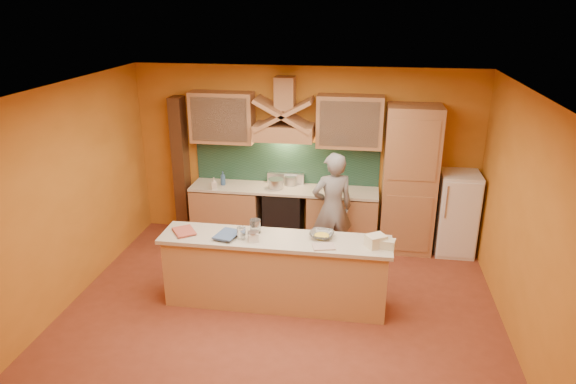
% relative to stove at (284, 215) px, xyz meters
% --- Properties ---
extents(floor, '(5.50, 5.00, 0.01)m').
position_rel_stove_xyz_m(floor, '(0.30, -2.20, -0.45)').
color(floor, brown).
rests_on(floor, ground).
extents(ceiling, '(5.50, 5.00, 0.01)m').
position_rel_stove_xyz_m(ceiling, '(0.30, -2.20, 2.35)').
color(ceiling, white).
rests_on(ceiling, wall_back).
extents(wall_back, '(5.50, 0.02, 2.80)m').
position_rel_stove_xyz_m(wall_back, '(0.30, 0.30, 0.95)').
color(wall_back, orange).
rests_on(wall_back, floor).
extents(wall_front, '(5.50, 0.02, 2.80)m').
position_rel_stove_xyz_m(wall_front, '(0.30, -4.70, 0.95)').
color(wall_front, orange).
rests_on(wall_front, floor).
extents(wall_left, '(0.02, 5.00, 2.80)m').
position_rel_stove_xyz_m(wall_left, '(-2.45, -2.20, 0.95)').
color(wall_left, orange).
rests_on(wall_left, floor).
extents(wall_right, '(0.02, 5.00, 2.80)m').
position_rel_stove_xyz_m(wall_right, '(3.05, -2.20, 0.95)').
color(wall_right, orange).
rests_on(wall_right, floor).
extents(base_cabinet_left, '(1.10, 0.60, 0.86)m').
position_rel_stove_xyz_m(base_cabinet_left, '(-0.95, 0.00, -0.02)').
color(base_cabinet_left, '#AF7850').
rests_on(base_cabinet_left, floor).
extents(base_cabinet_right, '(1.10, 0.60, 0.86)m').
position_rel_stove_xyz_m(base_cabinet_right, '(0.95, 0.00, -0.02)').
color(base_cabinet_right, '#AF7850').
rests_on(base_cabinet_right, floor).
extents(counter_top, '(3.00, 0.62, 0.04)m').
position_rel_stove_xyz_m(counter_top, '(-0.00, 0.00, 0.45)').
color(counter_top, beige).
rests_on(counter_top, base_cabinet_left).
extents(stove, '(0.60, 0.58, 0.90)m').
position_rel_stove_xyz_m(stove, '(0.00, 0.00, 0.00)').
color(stove, black).
rests_on(stove, floor).
extents(backsplash, '(3.00, 0.03, 0.70)m').
position_rel_stove_xyz_m(backsplash, '(-0.00, 0.28, 0.80)').
color(backsplash, '#1B3B2E').
rests_on(backsplash, wall_back).
extents(range_hood, '(0.92, 0.50, 0.24)m').
position_rel_stove_xyz_m(range_hood, '(0.00, 0.05, 1.37)').
color(range_hood, '#AF7850').
rests_on(range_hood, wall_back).
extents(hood_chimney, '(0.30, 0.30, 0.50)m').
position_rel_stove_xyz_m(hood_chimney, '(0.00, 0.15, 1.95)').
color(hood_chimney, '#AF7850').
rests_on(hood_chimney, wall_back).
extents(upper_cabinet_left, '(1.00, 0.35, 0.80)m').
position_rel_stove_xyz_m(upper_cabinet_left, '(-1.00, 0.12, 1.55)').
color(upper_cabinet_left, '#AF7850').
rests_on(upper_cabinet_left, wall_back).
extents(upper_cabinet_right, '(1.00, 0.35, 0.80)m').
position_rel_stove_xyz_m(upper_cabinet_right, '(1.00, 0.12, 1.55)').
color(upper_cabinet_right, '#AF7850').
rests_on(upper_cabinet_right, wall_back).
extents(pantry_column, '(0.80, 0.60, 2.30)m').
position_rel_stove_xyz_m(pantry_column, '(1.95, 0.00, 0.70)').
color(pantry_column, '#AF7850').
rests_on(pantry_column, floor).
extents(fridge, '(0.58, 0.60, 1.30)m').
position_rel_stove_xyz_m(fridge, '(2.70, 0.00, 0.20)').
color(fridge, white).
rests_on(fridge, floor).
extents(trim_column_left, '(0.20, 0.30, 2.30)m').
position_rel_stove_xyz_m(trim_column_left, '(-1.75, 0.15, 0.70)').
color(trim_column_left, '#472816').
rests_on(trim_column_left, floor).
extents(island_body, '(2.80, 0.55, 0.88)m').
position_rel_stove_xyz_m(island_body, '(0.20, -1.90, -0.01)').
color(island_body, tan).
rests_on(island_body, floor).
extents(island_top, '(2.90, 0.62, 0.05)m').
position_rel_stove_xyz_m(island_top, '(0.20, -1.90, 0.47)').
color(island_top, beige).
rests_on(island_top, island_body).
extents(person, '(0.73, 0.60, 1.70)m').
position_rel_stove_xyz_m(person, '(0.82, -0.59, 0.40)').
color(person, gray).
rests_on(person, floor).
extents(pot_large, '(0.29, 0.29, 0.15)m').
position_rel_stove_xyz_m(pot_large, '(-0.12, -0.05, 0.53)').
color(pot_large, '#B4B5BC').
rests_on(pot_large, stove).
extents(pot_small, '(0.25, 0.25, 0.15)m').
position_rel_stove_xyz_m(pot_small, '(0.09, 0.15, 0.53)').
color(pot_small, '#B3B4BA').
rests_on(pot_small, stove).
extents(soap_bottle_a, '(0.11, 0.11, 0.19)m').
position_rel_stove_xyz_m(soap_bottle_a, '(-1.08, -0.24, 0.57)').
color(soap_bottle_a, silver).
rests_on(soap_bottle_a, counter_top).
extents(soap_bottle_b, '(0.12, 0.12, 0.23)m').
position_rel_stove_xyz_m(soap_bottle_b, '(-0.99, -0.02, 0.58)').
color(soap_bottle_b, '#32548A').
rests_on(soap_bottle_b, counter_top).
extents(bowl_back, '(0.24, 0.24, 0.07)m').
position_rel_stove_xyz_m(bowl_back, '(0.75, -0.10, 0.51)').
color(bowl_back, silver).
rests_on(bowl_back, counter_top).
extents(dish_rack, '(0.28, 0.24, 0.09)m').
position_rel_stove_xyz_m(dish_rack, '(0.78, -0.06, 0.51)').
color(dish_rack, silver).
rests_on(dish_rack, counter_top).
extents(book_lower, '(0.39, 0.41, 0.03)m').
position_rel_stove_xyz_m(book_lower, '(-1.07, -2.00, 0.51)').
color(book_lower, '#B55040').
rests_on(book_lower, island_top).
extents(book_upper, '(0.32, 0.39, 0.03)m').
position_rel_stove_xyz_m(book_upper, '(-0.52, -1.94, 0.53)').
color(book_upper, '#3F598B').
rests_on(book_upper, island_top).
extents(jar_large, '(0.18, 0.18, 0.18)m').
position_rel_stove_xyz_m(jar_large, '(-0.07, -1.78, 0.58)').
color(jar_large, silver).
rests_on(jar_large, island_top).
extents(jar_small, '(0.12, 0.12, 0.15)m').
position_rel_stove_xyz_m(jar_small, '(-0.21, -1.98, 0.57)').
color(jar_small, white).
rests_on(jar_small, island_top).
extents(kitchen_scale, '(0.16, 0.16, 0.10)m').
position_rel_stove_xyz_m(kitchen_scale, '(-0.05, -2.01, 0.55)').
color(kitchen_scale, silver).
rests_on(kitchen_scale, island_top).
extents(mixing_bowl, '(0.34, 0.34, 0.07)m').
position_rel_stove_xyz_m(mixing_bowl, '(0.78, -1.80, 0.53)').
color(mixing_bowl, white).
rests_on(mixing_bowl, island_top).
extents(cloth, '(0.30, 0.25, 0.02)m').
position_rel_stove_xyz_m(cloth, '(0.82, -2.06, 0.50)').
color(cloth, '#C4A7A2').
rests_on(cloth, island_top).
extents(grocery_bag_a, '(0.29, 0.27, 0.15)m').
position_rel_stove_xyz_m(grocery_bag_a, '(1.44, -1.94, 0.57)').
color(grocery_bag_a, beige).
rests_on(grocery_bag_a, island_top).
extents(grocery_bag_b, '(0.20, 0.17, 0.11)m').
position_rel_stove_xyz_m(grocery_bag_b, '(1.58, -1.96, 0.55)').
color(grocery_bag_b, beige).
rests_on(grocery_bag_b, island_top).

